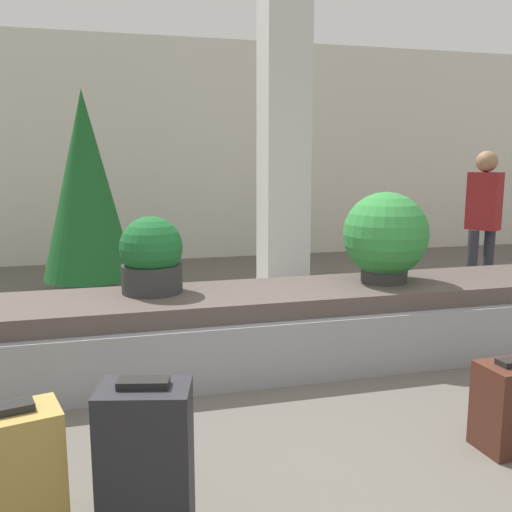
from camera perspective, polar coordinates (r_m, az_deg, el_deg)
The scene contains 11 objects.
ground_plane at distance 3.10m, azimuth 6.92°, elevation -19.13°, with size 18.00×18.00×0.00m, color #59544C.
back_wall at distance 8.55m, azimuth -8.19°, elevation 10.35°, with size 18.00×0.06×3.20m.
carousel at distance 4.19m, azimuth 0.00°, elevation -7.28°, with size 7.78×0.95×0.56m.
pillar at distance 6.41m, azimuth 2.77°, elevation 10.68°, with size 0.49×0.49×3.20m.
suitcase_0 at distance 2.46m, azimuth -23.47°, elevation -20.36°, with size 0.43×0.32×0.61m.
suitcase_1 at distance 3.31m, azimuth 24.20°, elevation -13.53°, with size 0.35×0.27×0.49m.
suitcase_2 at distance 2.38m, azimuth -10.91°, elevation -19.81°, with size 0.40×0.32×0.67m.
potted_plant_0 at distance 4.07m, azimuth -10.41°, elevation -0.07°, with size 0.44×0.44×0.54m.
potted_plant_1 at distance 4.45m, azimuth 12.81°, elevation 1.84°, with size 0.65×0.65×0.69m.
traveler_0 at distance 6.43m, azimuth 21.79°, elevation 3.99°, with size 0.32×0.37×1.57m.
decorated_tree at distance 6.50m, azimuth -16.67°, elevation 6.74°, with size 0.99×0.99×2.22m.
Camera 1 is at (-1.04, -2.51, 1.49)m, focal length 40.00 mm.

